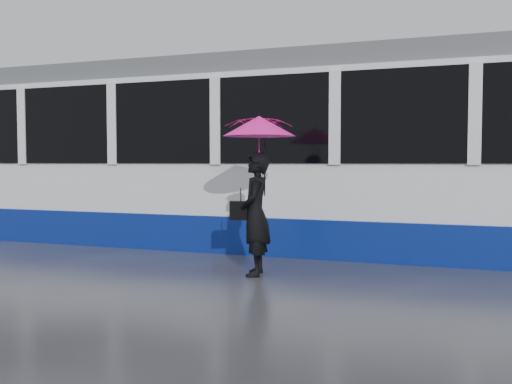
% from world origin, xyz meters
% --- Properties ---
extents(ground, '(90.00, 90.00, 0.00)m').
position_xyz_m(ground, '(0.00, 0.00, 0.00)').
color(ground, '#29292D').
rests_on(ground, ground).
extents(rails, '(34.00, 1.51, 0.02)m').
position_xyz_m(rails, '(0.00, 2.50, 0.01)').
color(rails, '#3F3D38').
rests_on(rails, ground).
extents(tram, '(26.00, 2.56, 3.35)m').
position_xyz_m(tram, '(3.03, 2.50, 1.64)').
color(tram, white).
rests_on(tram, ground).
extents(woman, '(0.54, 0.69, 1.65)m').
position_xyz_m(woman, '(-0.21, -0.23, 0.83)').
color(woman, black).
rests_on(woman, ground).
extents(umbrella, '(1.19, 1.19, 1.11)m').
position_xyz_m(umbrella, '(-0.16, -0.23, 1.81)').
color(umbrella, '#FF1568').
rests_on(umbrella, ground).
extents(handbag, '(0.32, 0.20, 0.44)m').
position_xyz_m(handbag, '(-0.43, -0.21, 0.87)').
color(handbag, black).
rests_on(handbag, ground).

